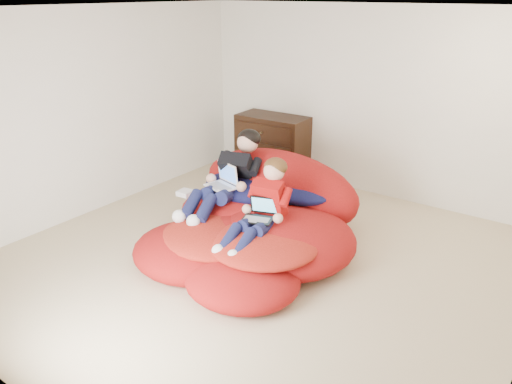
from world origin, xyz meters
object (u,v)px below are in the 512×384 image
younger_boy (262,204)px  laptop_black (261,213)px  laptop_white (224,180)px  dresser (272,147)px  older_boy (231,172)px  beanbag_pile (257,220)px

younger_boy → laptop_black: bearing=-90.0°
laptop_white → laptop_black: laptop_white is taller
dresser → older_boy: bearing=-70.9°
dresser → beanbag_pile: size_ratio=0.42×
dresser → younger_boy: (1.36, -2.19, 0.19)m
beanbag_pile → laptop_white: beanbag_pile is taller
dresser → older_boy: size_ratio=0.80×
dresser → laptop_white: dresser is taller
older_boy → laptop_white: (0.00, -0.13, -0.06)m
laptop_black → younger_boy: bearing=90.0°
dresser → laptop_black: 2.61m
laptop_white → dresser: bearing=107.9°
older_boy → laptop_black: (0.75, -0.46, -0.14)m
older_boy → laptop_black: 0.89m
beanbag_pile → older_boy: size_ratio=1.91×
beanbag_pile → younger_boy: bearing=-46.7°
laptop_white → laptop_black: size_ratio=1.08×
dresser → laptop_white: bearing=-72.1°
younger_boy → laptop_black: younger_boy is taller
dresser → younger_boy: younger_boy is taller
beanbag_pile → younger_boy: size_ratio=2.52×
older_boy → younger_boy: size_ratio=1.32×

